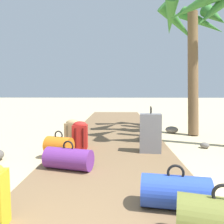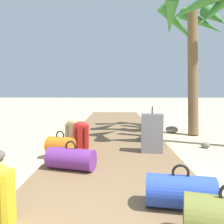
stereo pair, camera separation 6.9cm
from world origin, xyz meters
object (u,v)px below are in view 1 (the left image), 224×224
at_px(backpack_red, 80,134).
at_px(duffel_bag_olive, 223,224).
at_px(backpack_tan, 73,130).
at_px(palm_tree_far_right, 195,27).
at_px(suitcase_grey, 150,133).
at_px(duffel_bag_blue, 175,192).
at_px(duffel_bag_orange, 59,145).
at_px(suitcase_black, 151,129).
at_px(duffel_bag_purple, 68,159).

bearing_deg(backpack_red, duffel_bag_olive, -62.19).
distance_m(backpack_tan, palm_tree_far_right, 4.13).
distance_m(duffel_bag_olive, backpack_red, 3.13).
relative_size(suitcase_grey, backpack_tan, 1.72).
bearing_deg(duffel_bag_blue, duffel_bag_orange, 131.10).
height_order(duffel_bag_blue, backpack_tan, backpack_tan).
height_order(suitcase_black, palm_tree_far_right, palm_tree_far_right).
bearing_deg(backpack_tan, duffel_bag_olive, -62.89).
height_order(suitcase_grey, duffel_bag_purple, suitcase_grey).
height_order(duffel_bag_blue, suitcase_grey, suitcase_grey).
distance_m(suitcase_grey, backpack_tan, 1.77).
relative_size(suitcase_black, duffel_bag_purple, 1.02).
xyz_separation_m(backpack_tan, duffel_bag_purple, (0.28, -1.75, -0.10)).
bearing_deg(backpack_tan, backpack_red, -66.32).
distance_m(duffel_bag_olive, palm_tree_far_right, 5.52).
height_order(duffel_bag_olive, suitcase_grey, suitcase_grey).
height_order(duffel_bag_olive, backpack_tan, backpack_tan).
relative_size(suitcase_black, backpack_red, 1.41).
distance_m(backpack_red, palm_tree_far_right, 4.18).
height_order(duffel_bag_orange, palm_tree_far_right, palm_tree_far_right).
relative_size(duffel_bag_olive, backpack_tan, 1.45).
bearing_deg(palm_tree_far_right, suitcase_grey, -123.16).
height_order(suitcase_black, duffel_bag_purple, suitcase_black).
distance_m(suitcase_black, duffel_bag_orange, 2.05).
distance_m(duffel_bag_purple, palm_tree_far_right, 4.88).
height_order(duffel_bag_olive, duffel_bag_orange, duffel_bag_olive).
xyz_separation_m(suitcase_black, backpack_tan, (-1.70, -0.06, -0.02)).
relative_size(duffel_bag_blue, palm_tree_far_right, 0.19).
relative_size(duffel_bag_blue, suitcase_black, 0.92).
bearing_deg(duffel_bag_blue, backpack_tan, 118.57).
bearing_deg(backpack_tan, duffel_bag_orange, -92.85).
distance_m(backpack_tan, duffel_bag_purple, 1.78).
relative_size(duffel_bag_blue, duffel_bag_orange, 1.29).
xyz_separation_m(suitcase_grey, palm_tree_far_right, (1.43, 2.19, 2.41)).
xyz_separation_m(duffel_bag_olive, duffel_bag_orange, (-1.76, 2.36, -0.03)).
distance_m(duffel_bag_olive, backpack_tan, 3.76).
bearing_deg(backpack_red, duffel_bag_orange, -126.24).
relative_size(duffel_bag_orange, duffel_bag_purple, 0.73).
bearing_deg(duffel_bag_blue, palm_tree_far_right, 70.52).
height_order(backpack_tan, duffel_bag_orange, backpack_tan).
bearing_deg(duffel_bag_purple, duffel_bag_blue, -40.08).
bearing_deg(backpack_red, palm_tree_far_right, 35.35).
relative_size(duffel_bag_blue, backpack_tan, 1.41).
distance_m(backpack_tan, backpack_red, 0.63).
bearing_deg(suitcase_grey, duffel_bag_blue, -91.22).
relative_size(suitcase_black, backpack_tan, 1.53).
relative_size(suitcase_grey, suitcase_black, 1.12).
bearing_deg(duffel_bag_olive, suitcase_grey, 93.42).
distance_m(duffel_bag_purple, backpack_red, 1.18).
relative_size(duffel_bag_olive, duffel_bag_orange, 1.32).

